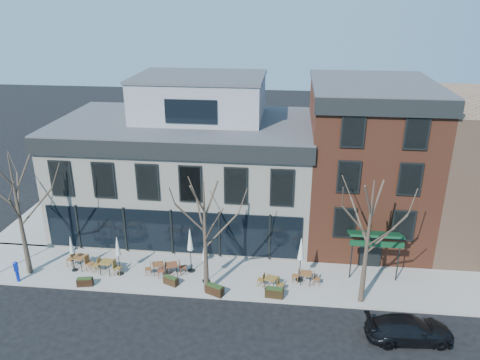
# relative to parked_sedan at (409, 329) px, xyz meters

# --- Properties ---
(ground) EXTENTS (120.00, 120.00, 0.00)m
(ground) POSITION_rel_parked_sedan_xyz_m (-14.04, 6.76, -0.64)
(ground) COLOR black
(ground) RESTS_ON ground
(sidewalk_front) EXTENTS (33.50, 4.70, 0.15)m
(sidewalk_front) POSITION_rel_parked_sedan_xyz_m (-10.79, 4.61, -0.57)
(sidewalk_front) COLOR gray
(sidewalk_front) RESTS_ON ground
(sidewalk_side) EXTENTS (4.50, 12.00, 0.15)m
(sidewalk_side) POSITION_rel_parked_sedan_xyz_m (-25.29, 12.76, -0.57)
(sidewalk_side) COLOR gray
(sidewalk_side) RESTS_ON ground
(corner_building) EXTENTS (18.39, 10.39, 11.10)m
(corner_building) POSITION_rel_parked_sedan_xyz_m (-13.97, 11.83, 4.08)
(corner_building) COLOR silver
(corner_building) RESTS_ON ground
(red_brick_building) EXTENTS (8.20, 11.78, 11.18)m
(red_brick_building) POSITION_rel_parked_sedan_xyz_m (-1.04, 11.74, 4.99)
(red_brick_building) COLOR brown
(red_brick_building) RESTS_ON ground
(tree_corner) EXTENTS (3.93, 3.98, 7.92)m
(tree_corner) POSITION_rel_parked_sedan_xyz_m (-22.53, 3.56, 3.61)
(tree_corner) COLOR #382B21
(tree_corner) RESTS_ON sidewalk_front
(tree_mid) EXTENTS (3.50, 3.55, 7.04)m
(tree_mid) POSITION_rel_parked_sedan_xyz_m (-11.03, 2.86, 3.15)
(tree_mid) COLOR #382B21
(tree_mid) RESTS_ON sidewalk_front
(tree_right) EXTENTS (3.72, 3.77, 7.48)m
(tree_right) POSITION_rel_parked_sedan_xyz_m (-2.03, 2.86, 3.38)
(tree_right) COLOR #382B21
(tree_right) RESTS_ON sidewalk_front
(parked_sedan) EXTENTS (4.59, 2.24, 1.28)m
(parked_sedan) POSITION_rel_parked_sedan_xyz_m (0.00, 0.00, 0.00)
(parked_sedan) COLOR black
(parked_sedan) RESTS_ON ground
(call_box) EXTENTS (0.29, 0.28, 1.41)m
(call_box) POSITION_rel_parked_sedan_xyz_m (-22.75, 2.56, 0.25)
(call_box) COLOR #0D26B5
(call_box) RESTS_ON sidewalk_front
(cafe_set_0) EXTENTS (2.06, 0.99, 1.05)m
(cafe_set_0) POSITION_rel_parked_sedan_xyz_m (-19.53, 4.37, 0.05)
(cafe_set_0) COLOR brown
(cafe_set_0) RESTS_ON sidewalk_front
(cafe_set_1) EXTENTS (1.97, 0.85, 1.02)m
(cafe_set_1) POSITION_rel_parked_sedan_xyz_m (-17.62, 4.02, 0.03)
(cafe_set_1) COLOR brown
(cafe_set_1) RESTS_ON sidewalk_front
(cafe_set_2) EXTENTS (1.70, 0.88, 0.87)m
(cafe_set_2) POSITION_rel_parked_sedan_xyz_m (-14.39, 4.31, -0.04)
(cafe_set_2) COLOR brown
(cafe_set_2) RESTS_ON sidewalk_front
(cafe_set_3) EXTENTS (1.88, 1.11, 0.97)m
(cafe_set_3) POSITION_rel_parked_sedan_xyz_m (-13.49, 4.21, 0.01)
(cafe_set_3) COLOR brown
(cafe_set_3) RESTS_ON sidewalk_front
(cafe_set_4) EXTENTS (1.73, 0.91, 0.89)m
(cafe_set_4) POSITION_rel_parked_sedan_xyz_m (-7.27, 3.52, -0.04)
(cafe_set_4) COLOR brown
(cafe_set_4) RESTS_ON sidewalk_front
(cafe_set_5) EXTENTS (1.76, 0.77, 0.91)m
(cafe_set_5) POSITION_rel_parked_sedan_xyz_m (-5.18, 4.26, -0.03)
(cafe_set_5) COLOR brown
(cafe_set_5) RESTS_ON sidewalk_front
(umbrella_0) EXTENTS (0.39, 0.39, 2.43)m
(umbrella_0) POSITION_rel_parked_sedan_xyz_m (-19.83, 4.09, 1.23)
(umbrella_0) COLOR black
(umbrella_0) RESTS_ON sidewalk_front
(umbrella_1) EXTENTS (0.42, 0.42, 2.63)m
(umbrella_1) POSITION_rel_parked_sedan_xyz_m (-16.78, 4.01, 1.37)
(umbrella_1) COLOR black
(umbrella_1) RESTS_ON sidewalk_front
(umbrella_2) EXTENTS (0.48, 0.48, 2.99)m
(umbrella_2) POSITION_rel_parked_sedan_xyz_m (-12.39, 4.84, 1.62)
(umbrella_2) COLOR black
(umbrella_2) RESTS_ON sidewalk_front
(umbrella_3) EXTENTS (0.47, 0.47, 2.94)m
(umbrella_3) POSITION_rel_parked_sedan_xyz_m (-11.26, 3.81, 1.59)
(umbrella_3) COLOR black
(umbrella_3) RESTS_ON sidewalk_front
(umbrella_4) EXTENTS (0.47, 0.47, 2.92)m
(umbrella_4) POSITION_rel_parked_sedan_xyz_m (-5.55, 4.54, 1.57)
(umbrella_4) COLOR black
(umbrella_4) RESTS_ON sidewalk_front
(planter_0) EXTENTS (1.00, 0.56, 0.53)m
(planter_0) POSITION_rel_parked_sedan_xyz_m (-18.46, 2.56, -0.23)
(planter_0) COLOR black
(planter_0) RESTS_ON sidewalk_front
(planter_1) EXTENTS (1.01, 0.72, 0.52)m
(planter_1) POSITION_rel_parked_sedan_xyz_m (-13.33, 3.26, -0.23)
(planter_1) COLOR black
(planter_1) RESTS_ON sidewalk_front
(planter_2) EXTENTS (1.18, 0.85, 0.62)m
(planter_2) POSITION_rel_parked_sedan_xyz_m (-10.52, 2.56, -0.19)
(planter_2) COLOR black
(planter_2) RESTS_ON sidewalk_front
(planter_3) EXTENTS (1.10, 0.52, 0.60)m
(planter_3) POSITION_rel_parked_sedan_xyz_m (-7.02, 2.68, -0.20)
(planter_3) COLOR black
(planter_3) RESTS_ON sidewalk_front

